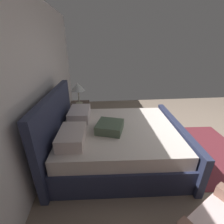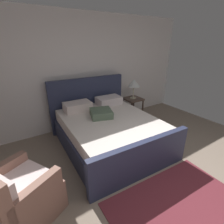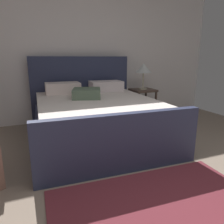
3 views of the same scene
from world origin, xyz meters
TOP-DOWN VIEW (x-y plane):
  - wall_back at (0.00, 3.38)m, footprint 5.70×0.12m
  - bed at (-0.16, 2.16)m, footprint 1.91×2.23m
  - nightstand_right at (1.07, 2.87)m, footprint 0.44×0.44m
  - table_lamp_right at (1.07, 2.87)m, footprint 0.32×0.32m
  - armchair at (-1.88, 1.34)m, footprint 0.98×0.98m
  - area_rug at (-0.16, 0.33)m, footprint 1.84×1.35m

SIDE VIEW (x-z plane):
  - area_rug at x=-0.16m, z-range 0.00..0.01m
  - armchair at x=-1.88m, z-range -0.10..0.80m
  - bed at x=-0.16m, z-range -0.26..0.96m
  - nightstand_right at x=1.07m, z-range 0.10..0.70m
  - table_lamp_right at x=1.07m, z-range 0.75..1.25m
  - wall_back at x=0.00m, z-range 0.00..2.61m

